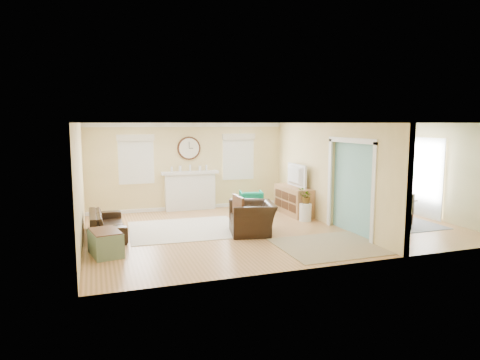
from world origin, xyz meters
The scene contains 29 objects.
floor centered at (0.00, 0.00, 0.00)m, with size 9.00×9.00×0.00m, color olive.
wall_back centered at (0.00, 3.00, 1.30)m, with size 9.00×0.02×2.60m, color #CEB975.
wall_front centered at (0.00, -3.00, 1.30)m, with size 9.00×0.02×2.60m, color #CEB975.
wall_left centered at (-4.50, 0.00, 1.30)m, with size 0.02×6.00×2.60m, color #CEB975.
wall_right centered at (4.50, 0.00, 1.30)m, with size 0.02×6.00×2.60m, color #CEB975.
ceiling centered at (0.00, 0.00, 2.60)m, with size 9.00×6.00×0.02m, color white.
partition centered at (1.51, 0.28, 1.36)m, with size 0.17×6.00×2.60m.
fireplace centered at (-1.50, 2.88, 0.60)m, with size 1.70×0.30×1.17m.
wall_clock centered at (-1.50, 2.97, 1.85)m, with size 0.70×0.07×0.70m.
window_left centered at (-3.05, 2.95, 1.66)m, with size 1.05×0.13×1.42m.
window_right centered at (0.05, 2.95, 1.66)m, with size 1.05×0.13×1.42m.
french_doors centered at (4.45, 0.00, 1.10)m, with size 0.06×1.70×2.20m.
pendant centered at (3.00, 0.00, 2.20)m, with size 0.30×0.30×0.55m.
rug_cream centered at (-2.13, 0.54, 0.01)m, with size 2.69×2.33×0.01m, color beige.
rug_jute centered at (0.55, -1.88, 0.01)m, with size 2.31×1.89×0.01m, color tan.
rug_grey centered at (2.95, -0.11, 0.01)m, with size 2.35×2.94×0.01m, color slate.
sofa centered at (-3.97, 0.54, 0.28)m, with size 1.95×0.76×0.57m, color black.
eames_chair centered at (-0.72, -0.35, 0.37)m, with size 1.15×1.00×0.74m, color black.
green_chair centered at (0.17, 2.11, 0.31)m, with size 0.65×0.67×0.61m, color #0E6841.
trunk centered at (-4.05, -0.96, 0.25)m, with size 0.69×0.95×0.50m.
credenza centered at (1.16, 1.31, 0.40)m, with size 0.53×1.56×0.80m.
tv centered at (1.14, 1.31, 1.12)m, with size 1.12×0.15×0.65m, color black.
garden_stool centered at (1.09, 0.43, 0.24)m, with size 0.32×0.32×0.47m, color white.
potted_plant centered at (1.09, 0.43, 0.67)m, with size 0.36×0.31×0.40m, color #337F33.
dining_table centered at (2.95, -0.11, 0.33)m, with size 1.85×1.03×0.65m, color #4F2B15.
dining_chair_n centered at (3.01, 0.94, 0.55)m, with size 0.47×0.47×0.94m.
dining_chair_s centered at (2.86, -1.19, 0.53)m, with size 0.43×0.43×0.91m.
dining_chair_w centered at (2.21, -0.07, 0.55)m, with size 0.44×0.44×0.93m.
dining_chair_e centered at (3.64, -0.03, 0.61)m, with size 0.49×0.49×1.03m.
Camera 1 is at (-4.18, -9.59, 2.60)m, focal length 32.00 mm.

